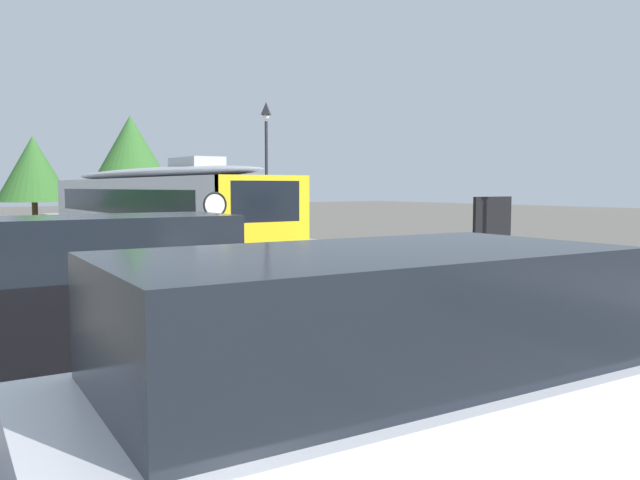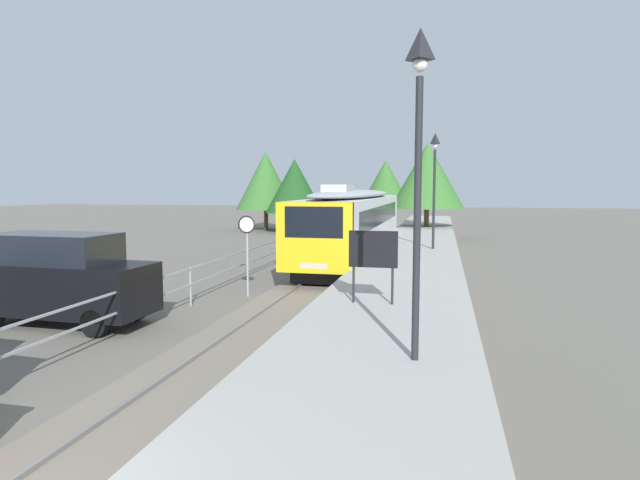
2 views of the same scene
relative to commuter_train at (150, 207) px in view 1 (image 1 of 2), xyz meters
The scene contains 12 objects.
ground_plane 4.21m from the commuter_train, 145.79° to the right, with size 160.00×160.00×0.00m, color #6B665B.
track_rails 2.93m from the commuter_train, 90.00° to the right, with size 3.20×60.00×0.14m.
commuter_train is the anchor object (origin of this frame).
station_platform 4.19m from the commuter_train, 32.11° to the right, with size 3.90×60.00×0.90m, color #A8A59E.
platform_lamp_mid_platform 5.16m from the commuter_train, 26.61° to the right, with size 0.34×0.34×5.35m.
platform_notice_board 14.70m from the commuter_train, 78.99° to the right, with size 1.20×0.08×1.80m.
speed_limit_sign 10.45m from the commuter_train, 101.39° to the right, with size 0.61×0.10×2.81m.
carpark_fence 12.54m from the commuter_train, 105.33° to the right, with size 0.06×36.06×1.25m.
parked_van_white 21.55m from the commuter_train, 105.29° to the right, with size 5.01×2.24×2.51m.
parked_van_black 16.00m from the commuter_train, 110.81° to the right, with size 4.95×2.08×2.51m.
tree_behind_station_far 13.04m from the commuter_train, 75.04° to the left, with size 5.37×5.37×7.01m.
tree_distant_left 20.18m from the commuter_train, 91.52° to the left, with size 4.65×4.65×6.19m.
Camera 1 is at (-8.47, 0.13, 2.91)m, focal length 35.39 mm.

